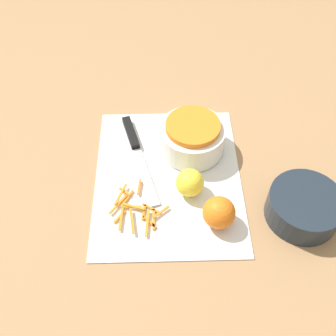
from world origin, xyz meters
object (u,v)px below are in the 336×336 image
at_px(knife, 134,143).
at_px(lemon, 190,183).
at_px(orange_left, 219,213).
at_px(bowl_speckled, 192,137).
at_px(bowl_dark, 304,207).

distance_m(knife, lemon, 0.19).
bearing_deg(orange_left, bowl_speckled, -168.64).
bearing_deg(bowl_speckled, bowl_dark, 49.01).
height_order(bowl_dark, orange_left, orange_left).
distance_m(bowl_speckled, bowl_dark, 0.30).
height_order(bowl_speckled, orange_left, bowl_speckled).
bearing_deg(knife, orange_left, 23.16).
xyz_separation_m(orange_left, lemon, (-0.08, -0.06, -0.00)).
height_order(bowl_dark, knife, bowl_dark).
bearing_deg(bowl_speckled, lemon, -5.84).
height_order(knife, orange_left, orange_left).
distance_m(orange_left, lemon, 0.10).
xyz_separation_m(bowl_speckled, orange_left, (0.21, 0.04, -0.01)).
bearing_deg(orange_left, lemon, -145.37).
relative_size(orange_left, lemon, 1.10).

